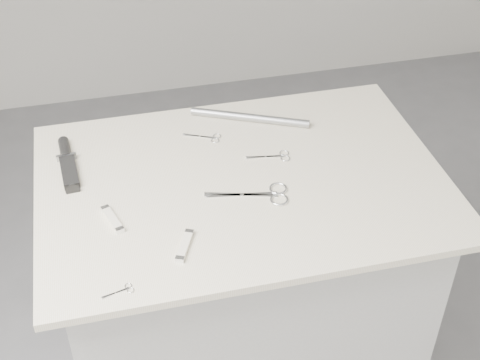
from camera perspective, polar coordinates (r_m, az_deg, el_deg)
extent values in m
cube|color=#B4B4B2|center=(1.97, 0.15, -10.63)|extent=(0.90, 0.60, 0.90)
cube|color=beige|center=(1.65, 0.18, -0.17)|extent=(1.00, 0.70, 0.02)
cube|color=silver|center=(1.59, 0.17, -1.28)|extent=(0.17, 0.06, 0.00)
cylinder|color=silver|center=(1.59, 0.17, -1.26)|extent=(0.01, 0.01, 0.00)
torus|color=silver|center=(1.61, 3.27, -0.74)|extent=(0.05, 0.05, 0.01)
torus|color=silver|center=(1.58, 3.36, -1.68)|extent=(0.05, 0.05, 0.01)
cube|color=silver|center=(1.72, 2.20, 1.99)|extent=(0.10, 0.03, 0.00)
cylinder|color=silver|center=(1.72, 2.20, 2.01)|extent=(0.01, 0.01, 0.00)
torus|color=silver|center=(1.73, 3.79, 2.31)|extent=(0.03, 0.03, 0.00)
torus|color=silver|center=(1.71, 3.90, 1.85)|extent=(0.03, 0.03, 0.00)
cube|color=silver|center=(1.79, -3.46, 3.73)|extent=(0.09, 0.05, 0.00)
cylinder|color=silver|center=(1.79, -3.46, 3.75)|extent=(0.00, 0.00, 0.00)
torus|color=silver|center=(1.79, -1.98, 3.77)|extent=(0.02, 0.02, 0.00)
torus|color=silver|center=(1.77, -2.13, 3.39)|extent=(0.02, 0.02, 0.00)
cube|color=silver|center=(1.40, -10.56, -9.47)|extent=(0.06, 0.02, 0.00)
cylinder|color=silver|center=(1.39, -10.57, -9.45)|extent=(0.00, 0.00, 0.00)
torus|color=silver|center=(1.40, -9.51, -8.89)|extent=(0.02, 0.02, 0.00)
torus|color=silver|center=(1.40, -9.31, -9.27)|extent=(0.02, 0.02, 0.00)
cube|color=black|center=(1.71, -14.36, 0.68)|extent=(0.04, 0.13, 0.01)
cube|color=#9A9DA2|center=(1.76, -14.59, 1.90)|extent=(0.05, 0.01, 0.02)
cylinder|color=black|center=(1.79, -14.72, 2.58)|extent=(0.03, 0.08, 0.03)
cube|color=white|center=(1.47, -4.74, -5.60)|extent=(0.06, 0.09, 0.01)
cube|color=silver|center=(1.49, -4.34, -4.48)|extent=(0.02, 0.02, 0.01)
cube|color=silver|center=(1.44, -5.16, -6.74)|extent=(0.02, 0.02, 0.01)
cube|color=white|center=(1.55, -10.83, -3.28)|extent=(0.05, 0.10, 0.01)
cube|color=silver|center=(1.58, -11.43, -2.38)|extent=(0.02, 0.02, 0.01)
cube|color=silver|center=(1.52, -10.22, -4.21)|extent=(0.02, 0.02, 0.01)
cylinder|color=#9A9DA2|center=(1.85, 0.83, 5.36)|extent=(0.31, 0.16, 0.02)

